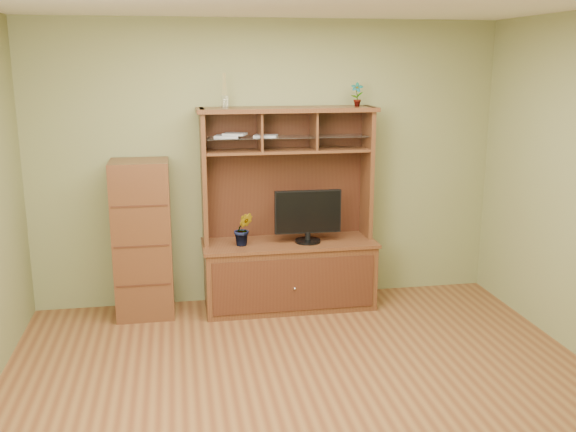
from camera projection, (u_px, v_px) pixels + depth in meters
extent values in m
cube|color=brown|center=(310.00, 395.00, 4.57)|extent=(4.50, 4.00, 0.02)
cube|color=olive|center=(268.00, 164.00, 6.18)|extent=(4.50, 0.02, 2.70)
cube|color=olive|center=(428.00, 332.00, 2.33)|extent=(4.50, 0.02, 2.70)
cube|color=#482414|center=(289.00, 275.00, 6.15)|extent=(1.60, 0.55, 0.62)
cube|color=#39190F|center=(294.00, 285.00, 5.89)|extent=(1.50, 0.01, 0.50)
sphere|color=silver|center=(295.00, 289.00, 5.88)|extent=(0.02, 0.02, 0.02)
cube|color=#482414|center=(289.00, 243.00, 6.08)|extent=(1.64, 0.59, 0.03)
cube|color=#482414|center=(204.00, 177.00, 5.89)|extent=(0.04, 0.35, 1.25)
cube|color=#482414|center=(367.00, 172.00, 6.16)|extent=(0.04, 0.35, 1.25)
cube|color=#39190F|center=(284.00, 172.00, 6.18)|extent=(1.52, 0.02, 1.25)
cube|color=#482414|center=(287.00, 110.00, 5.88)|extent=(1.66, 0.40, 0.04)
cube|color=#482414|center=(287.00, 151.00, 5.97)|extent=(1.52, 0.32, 0.02)
cube|color=#482414|center=(260.00, 131.00, 5.88)|extent=(0.02, 0.31, 0.35)
cube|color=#482414|center=(314.00, 130.00, 5.97)|extent=(0.02, 0.31, 0.35)
cube|color=silver|center=(287.00, 137.00, 5.93)|extent=(1.50, 0.27, 0.01)
cylinder|color=black|center=(308.00, 241.00, 6.04)|extent=(0.24, 0.24, 0.02)
cylinder|color=black|center=(308.00, 236.00, 6.03)|extent=(0.05, 0.05, 0.08)
cube|color=black|center=(308.00, 212.00, 5.98)|extent=(0.63, 0.06, 0.41)
imported|color=#28531C|center=(243.00, 229.00, 5.91)|extent=(0.18, 0.15, 0.31)
imported|color=#285F21|center=(357.00, 94.00, 5.96)|extent=(0.14, 0.11, 0.22)
cylinder|color=silver|center=(225.00, 102.00, 5.77)|extent=(0.06, 0.06, 0.11)
cylinder|color=#9F8B4F|center=(224.00, 84.00, 5.73)|extent=(0.04, 0.04, 0.20)
cube|color=#B6B6BB|center=(227.00, 136.00, 5.84)|extent=(0.25, 0.21, 0.02)
cube|color=#B6B6BB|center=(235.00, 134.00, 5.85)|extent=(0.24, 0.22, 0.02)
cube|color=#B6B6BB|center=(266.00, 136.00, 5.90)|extent=(0.25, 0.22, 0.02)
cube|color=#482414|center=(143.00, 239.00, 5.87)|extent=(0.52, 0.47, 1.45)
cube|color=#39190F|center=(144.00, 285.00, 5.72)|extent=(0.48, 0.01, 0.02)
cube|color=#39190F|center=(142.00, 246.00, 5.64)|extent=(0.48, 0.01, 0.01)
cube|color=#39190F|center=(139.00, 206.00, 5.55)|extent=(0.48, 0.01, 0.02)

